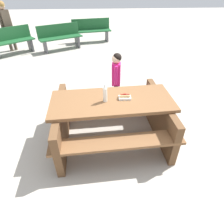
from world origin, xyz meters
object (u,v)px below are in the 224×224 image
hotdog_tray (125,97)px  park_bench_far (10,41)px  picnic_table (112,116)px  park_bench_mid (60,37)px  bystander_adult (5,20)px  park_bench_near (92,30)px  child_in_coat (116,74)px  soda_bottle (105,94)px

hotdog_tray → park_bench_far: 5.47m
picnic_table → park_bench_mid: park_bench_mid is taller
bystander_adult → park_bench_far: bearing=-70.7°
park_bench_mid → park_bench_far: bearing=-165.1°
picnic_table → bystander_adult: bystander_adult is taller
hotdog_tray → park_bench_mid: 5.08m
park_bench_near → park_bench_mid: bearing=-139.6°
child_in_coat → park_bench_mid: size_ratio=0.74×
picnic_table → park_bench_mid: bearing=107.9°
picnic_table → hotdog_tray: bearing=5.3°
park_bench_mid → park_bench_far: 1.63m
hotdog_tray → child_in_coat: 0.93m
picnic_table → child_in_coat: size_ratio=1.68×
child_in_coat → bystander_adult: 5.14m
soda_bottle → park_bench_mid: bearing=106.7°
picnic_table → park_bench_mid: 5.02m
soda_bottle → park_bench_mid: soda_bottle is taller
child_in_coat → park_bench_near: bearing=97.1°
park_bench_far → soda_bottle: bearing=-55.5°
soda_bottle → park_bench_mid: (-1.44, 4.81, -0.43)m
park_bench_mid → bystander_adult: 1.82m
hotdog_tray → bystander_adult: bystander_adult is taller
park_bench_near → park_bench_far: same height
hotdog_tray → bystander_adult: size_ratio=0.12×
picnic_table → hotdog_tray: size_ratio=10.25×
soda_bottle → bystander_adult: bearing=123.3°
child_in_coat → park_bench_mid: (-1.68, 3.84, -0.26)m
child_in_coat → bystander_adult: (-3.41, 3.84, 0.30)m
picnic_table → park_bench_near: size_ratio=1.21×
picnic_table → child_in_coat: bearing=81.4°
park_bench_mid → bystander_adult: bystander_adult is taller
bystander_adult → hotdog_tray: bearing=-54.0°
hotdog_tray → park_bench_near: size_ratio=0.12×
picnic_table → park_bench_far: bearing=125.6°
child_in_coat → park_bench_near: (-0.59, 4.77, -0.26)m
park_bench_near → hotdog_tray: bearing=-83.6°
child_in_coat → park_bench_mid: 4.20m
park_bench_mid → bystander_adult: bearing=-180.0°
hotdog_tray → park_bench_mid: size_ratio=0.12×
bystander_adult → child_in_coat: bearing=-48.4°
park_bench_near → park_bench_mid: (-1.09, -0.93, 0.00)m
child_in_coat → park_bench_far: child_in_coat is taller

